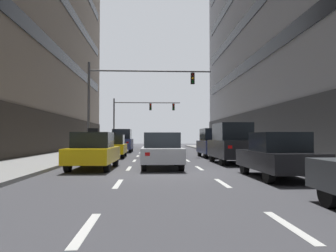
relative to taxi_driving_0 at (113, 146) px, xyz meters
name	(u,v)px	position (x,y,z in m)	size (l,w,h in m)	color
ground_plane	(166,173)	(3.23, -10.06, -0.78)	(120.00, 120.00, 0.00)	#424247
sidewalk_right	(334,170)	(9.98, -10.06, -0.71)	(3.98, 80.00, 0.14)	gray
lane_stripe_l1_s2	(86,229)	(1.64, -18.06, -0.77)	(0.16, 2.00, 0.01)	silver
lane_stripe_l1_s3	(118,184)	(1.64, -13.06, -0.77)	(0.16, 2.00, 0.01)	silver
lane_stripe_l1_s4	(129,168)	(1.64, -8.06, -0.77)	(0.16, 2.00, 0.01)	silver
lane_stripe_l1_s5	(134,161)	(1.64, -3.06, -0.77)	(0.16, 2.00, 0.01)	silver
lane_stripe_l1_s6	(138,156)	(1.64, 1.94, -0.77)	(0.16, 2.00, 0.01)	silver
lane_stripe_l1_s7	(140,153)	(1.64, 6.94, -0.77)	(0.16, 2.00, 0.01)	silver
lane_stripe_l1_s8	(142,151)	(1.64, 11.94, -0.77)	(0.16, 2.00, 0.01)	silver
lane_stripe_l1_s9	(143,149)	(1.64, 16.94, -0.77)	(0.16, 2.00, 0.01)	silver
lane_stripe_l1_s10	(144,148)	(1.64, 21.94, -0.77)	(0.16, 2.00, 0.01)	silver
lane_stripe_l2_s2	(289,226)	(4.82, -18.06, -0.77)	(0.16, 2.00, 0.01)	silver
lane_stripe_l2_s3	(222,183)	(4.82, -13.06, -0.77)	(0.16, 2.00, 0.01)	silver
lane_stripe_l2_s4	(199,168)	(4.82, -8.06, -0.77)	(0.16, 2.00, 0.01)	silver
lane_stripe_l2_s5	(187,160)	(4.82, -3.06, -0.77)	(0.16, 2.00, 0.01)	silver
lane_stripe_l2_s6	(180,156)	(4.82, 1.94, -0.77)	(0.16, 2.00, 0.01)	silver
lane_stripe_l2_s7	(175,153)	(4.82, 6.94, -0.77)	(0.16, 2.00, 0.01)	silver
lane_stripe_l2_s8	(172,151)	(4.82, 11.94, -0.77)	(0.16, 2.00, 0.01)	silver
lane_stripe_l2_s9	(169,149)	(4.82, 16.94, -0.77)	(0.16, 2.00, 0.01)	silver
lane_stripe_l2_s10	(167,148)	(4.82, 21.94, -0.77)	(0.16, 2.00, 0.01)	silver
taxi_driving_0	(113,146)	(0.00, 0.00, 0.00)	(1.80, 4.21, 1.74)	black
taxi_driving_1	(94,151)	(0.11, -8.36, 0.02)	(1.90, 4.36, 1.79)	black
taxi_driving_2	(157,142)	(3.34, 14.59, 0.08)	(2.04, 4.69, 1.93)	black
car_driving_3	(162,151)	(3.11, -8.04, 0.02)	(1.81, 4.29, 1.61)	black
car_driving_4	(122,141)	(-0.06, 8.29, 0.29)	(1.86, 4.43, 2.14)	black
car_parked_1	(277,156)	(6.94, -12.00, 0.00)	(1.79, 4.20, 1.57)	black
car_parked_2	(232,143)	(6.94, -5.50, 0.30)	(1.91, 4.47, 2.15)	black
car_parked_3	(213,143)	(6.94, 0.02, 0.22)	(1.79, 4.16, 2.00)	black
traffic_signal_0	(126,92)	(0.75, 1.53, 3.99)	(9.09, 0.35, 6.78)	#4C4C51
traffic_signal_1	(138,113)	(0.96, 18.34, 3.65)	(8.24, 0.35, 6.03)	#4C4C51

